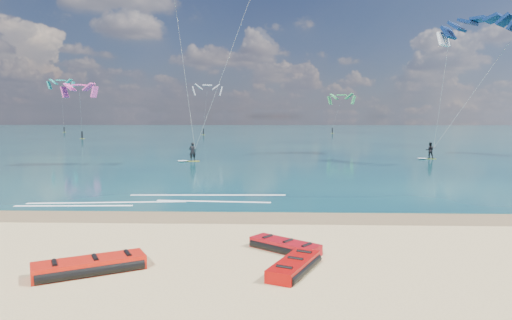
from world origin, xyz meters
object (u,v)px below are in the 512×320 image
(kitesurfer_main, at_px, (203,57))
(packed_kite_right, at_px, (294,272))
(kitesurfer_far, at_px, (455,84))
(packed_kite_mid, at_px, (285,251))
(packed_kite_left, at_px, (90,273))

(kitesurfer_main, bearing_deg, packed_kite_right, -80.58)
(kitesurfer_main, relative_size, kitesurfer_far, 1.30)
(packed_kite_mid, height_order, kitesurfer_main, kitesurfer_main)
(packed_kite_mid, relative_size, packed_kite_right, 1.01)
(packed_kite_left, height_order, kitesurfer_main, kitesurfer_main)
(packed_kite_left, relative_size, packed_kite_right, 1.25)
(kitesurfer_main, bearing_deg, packed_kite_mid, -80.01)
(packed_kite_left, distance_m, packed_kite_mid, 5.70)
(kitesurfer_main, height_order, kitesurfer_far, kitesurfer_main)
(packed_kite_right, distance_m, kitesurfer_main, 29.34)
(packed_kite_left, height_order, kitesurfer_far, kitesurfer_far)
(packed_kite_mid, distance_m, kitesurfer_far, 33.42)
(packed_kite_right, height_order, kitesurfer_main, kitesurfer_main)
(packed_kite_left, bearing_deg, packed_kite_mid, -6.92)
(packed_kite_right, bearing_deg, kitesurfer_main, 37.30)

